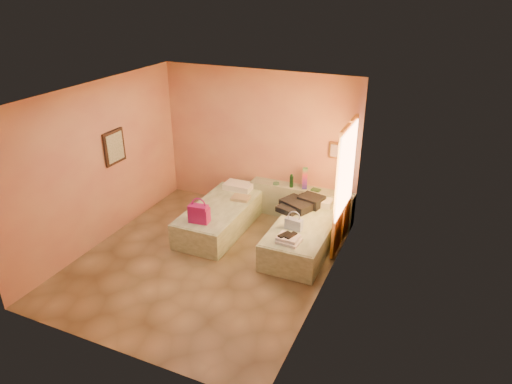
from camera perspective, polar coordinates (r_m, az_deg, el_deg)
ground at (r=7.78m, az=-6.39°, el=-8.49°), size 4.50×4.50×0.00m
room_walls at (r=7.33m, az=-3.46°, el=5.12°), size 4.02×4.51×2.81m
headboard_ledge at (r=8.94m, az=5.65°, el=-1.33°), size 2.05×0.30×0.65m
bed_left at (r=8.55m, az=-4.48°, el=-3.17°), size 0.91×2.00×0.50m
bed_right at (r=7.99m, az=5.98°, el=-5.40°), size 0.91×2.00×0.50m
water_bottle at (r=8.76m, az=4.45°, el=1.38°), size 0.09×0.09×0.25m
rainbow_box at (r=8.69m, az=6.12°, el=1.71°), size 0.12×0.12×0.42m
small_dish at (r=8.91m, az=2.53°, el=1.07°), size 0.13×0.13×0.03m
green_book at (r=8.70m, az=7.48°, el=0.26°), size 0.18×0.14×0.03m
flower_vase at (r=8.51m, az=10.91°, el=0.24°), size 0.21×0.21×0.26m
magenta_handbag at (r=7.84m, az=-7.12°, el=-2.67°), size 0.37×0.23×0.32m
khaki_garment at (r=8.63m, az=-1.94°, el=-0.75°), size 0.36×0.30×0.06m
clothes_pile at (r=8.29m, az=5.53°, el=-1.49°), size 0.75×0.75×0.18m
blue_handbag at (r=7.61m, az=4.74°, el=-4.01°), size 0.30×0.15×0.19m
towel_stack at (r=7.26m, az=4.15°, el=-5.96°), size 0.38×0.33×0.10m
sandal_pair at (r=7.25m, az=3.96°, el=-5.40°), size 0.25×0.28×0.02m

